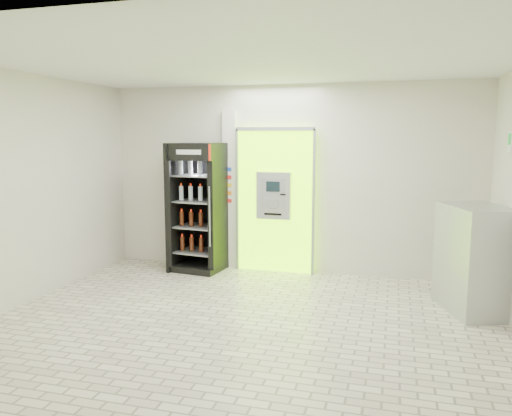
% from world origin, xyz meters
% --- Properties ---
extents(ground, '(6.00, 6.00, 0.00)m').
position_xyz_m(ground, '(0.00, 0.00, 0.00)').
color(ground, beige).
rests_on(ground, ground).
extents(room_shell, '(6.00, 6.00, 6.00)m').
position_xyz_m(room_shell, '(0.00, 0.00, 1.84)').
color(room_shell, silver).
rests_on(room_shell, ground).
extents(atm_assembly, '(1.30, 0.24, 2.33)m').
position_xyz_m(atm_assembly, '(-0.20, 2.41, 1.17)').
color(atm_assembly, '#83EE00').
rests_on(atm_assembly, ground).
extents(pillar, '(0.22, 0.11, 2.60)m').
position_xyz_m(pillar, '(-0.98, 2.45, 1.30)').
color(pillar, silver).
rests_on(pillar, ground).
extents(beverage_cooler, '(0.86, 0.80, 2.08)m').
position_xyz_m(beverage_cooler, '(-1.42, 2.15, 1.00)').
color(beverage_cooler, black).
rests_on(beverage_cooler, ground).
extents(steel_cabinet, '(0.98, 1.17, 1.34)m').
position_xyz_m(steel_cabinet, '(2.66, 1.22, 0.67)').
color(steel_cabinet, '#A4A7AB').
rests_on(steel_cabinet, ground).
extents(exit_sign, '(0.02, 0.22, 0.26)m').
position_xyz_m(exit_sign, '(2.99, 1.40, 2.12)').
color(exit_sign, white).
rests_on(exit_sign, room_shell).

